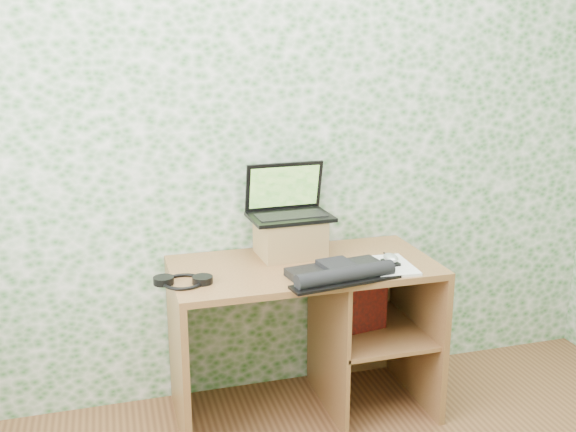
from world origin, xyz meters
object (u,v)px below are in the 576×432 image
object	(u,v)px
riser	(290,237)
notepad	(390,266)
keyboard	(340,272)
desk	(317,314)
laptop	(288,204)

from	to	relation	value
riser	notepad	xyz separation A→B (m)	(0.38, -0.29, -0.08)
notepad	keyboard	bearing A→B (deg)	-163.23
desk	laptop	world-z (taller)	laptop
riser	keyboard	world-z (taller)	riser
riser	laptop	xyz separation A→B (m)	(-0.00, 0.04, 0.15)
laptop	keyboard	xyz separation A→B (m)	(0.12, -0.39, -0.21)
desk	laptop	distance (m)	0.54
riser	laptop	distance (m)	0.15
laptop	desk	bearing A→B (deg)	-59.69
desk	keyboard	world-z (taller)	keyboard
riser	notepad	world-z (taller)	riser
riser	keyboard	bearing A→B (deg)	-70.87
laptop	keyboard	size ratio (longest dim) A/B	0.77
keyboard	desk	bearing A→B (deg)	86.24
keyboard	notepad	size ratio (longest dim) A/B	1.83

